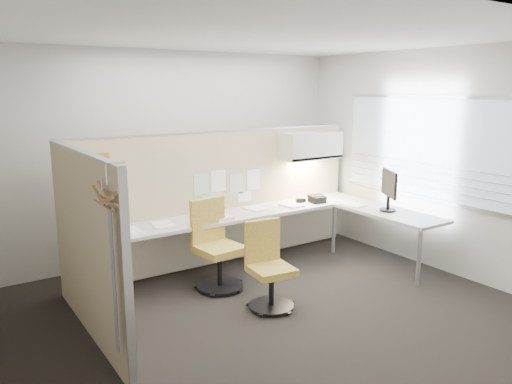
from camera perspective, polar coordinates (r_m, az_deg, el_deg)
floor at (r=5.34m, az=-0.39°, el=-13.86°), size 5.50×4.50×0.01m
ceiling at (r=4.84m, az=-0.44°, el=17.71°), size 5.50×4.50×0.01m
wall_back at (r=6.86m, az=-10.83°, el=4.01°), size 5.50×0.02×2.80m
wall_front at (r=3.31m, az=21.64°, el=-4.98°), size 5.50×0.02×2.80m
wall_right at (r=6.79m, az=19.40°, el=3.46°), size 0.02×4.50×2.80m
window_pane at (r=6.75m, az=19.36°, el=4.70°), size 0.01×2.80×1.30m
partition_back at (r=6.62m, az=-4.05°, el=-0.71°), size 4.10×0.06×1.75m
partition_left at (r=4.88m, az=-18.77°, el=-5.93°), size 0.06×2.20×1.75m
desk at (r=6.49m, az=0.99°, el=-3.42°), size 4.00×2.07×0.73m
overhead_bin at (r=7.11m, az=6.25°, el=5.30°), size 0.90×0.36×0.38m
task_light_strip at (r=7.14m, az=6.22°, el=3.63°), size 0.60×0.06×0.02m
pinned_papers at (r=6.60m, az=-3.33°, el=0.66°), size 1.01×0.00×0.47m
poster at (r=5.87m, az=-17.65°, el=2.56°), size 0.28×0.00×0.35m
chair_left at (r=5.36m, az=1.42°, el=-8.70°), size 0.48×0.50×0.92m
chair_right at (r=5.87m, az=-4.63°, el=-6.37°), size 0.54×0.56×1.03m
monitor at (r=6.67m, az=14.95°, el=0.45°), size 0.28×0.46×0.53m
phone at (r=7.04m, az=6.98°, el=-0.79°), size 0.22×0.21×0.12m
stapler at (r=7.04m, az=5.17°, el=-0.97°), size 0.15×0.07×0.05m
tape_dispenser at (r=7.01m, az=4.99°, el=-0.98°), size 0.11×0.09×0.06m
coat_hook at (r=3.81m, az=-16.62°, el=-2.41°), size 0.18×0.49×1.46m
paper_stack_0 at (r=5.73m, az=-14.33°, el=-4.38°), size 0.23×0.30×0.03m
paper_stack_1 at (r=5.92m, az=-10.57°, el=-3.72°), size 0.28×0.33×0.02m
paper_stack_2 at (r=6.14m, az=-4.11°, el=-2.89°), size 0.25×0.31×0.04m
paper_stack_3 at (r=6.62m, az=-0.07°, el=-1.90°), size 0.26×0.32×0.02m
paper_stack_4 at (r=6.81m, az=4.09°, el=-1.51°), size 0.26×0.33×0.02m
paper_stack_5 at (r=6.94m, az=11.02°, el=-1.46°), size 0.27×0.33×0.02m
paper_stack_6 at (r=5.73m, az=-14.32°, el=-4.48°), size 0.29×0.35×0.02m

